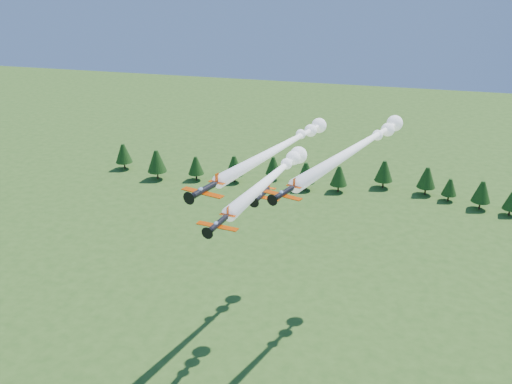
% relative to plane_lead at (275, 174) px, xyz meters
% --- Properties ---
extents(plane_lead, '(11.00, 42.65, 3.70)m').
position_rel_plane_lead_xyz_m(plane_lead, '(0.00, 0.00, 0.00)').
color(plane_lead, black).
rests_on(plane_lead, ground).
extents(plane_left, '(19.46, 53.86, 3.70)m').
position_rel_plane_lead_xyz_m(plane_left, '(-1.95, 16.57, 0.58)').
color(plane_left, black).
rests_on(plane_left, ground).
extents(plane_right, '(21.28, 53.27, 3.70)m').
position_rel_plane_lead_xyz_m(plane_right, '(15.19, 12.53, 3.39)').
color(plane_right, black).
rests_on(plane_right, ground).
extents(plane_slot, '(7.28, 7.93, 2.54)m').
position_rel_plane_lead_xyz_m(plane_slot, '(-0.57, -8.06, -1.14)').
color(plane_slot, black).
rests_on(plane_slot, ground).
extents(treeline, '(170.63, 20.71, 11.61)m').
position_rel_plane_lead_xyz_m(treeline, '(-3.06, 93.89, -34.53)').
color(treeline, '#382314').
rests_on(treeline, ground).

